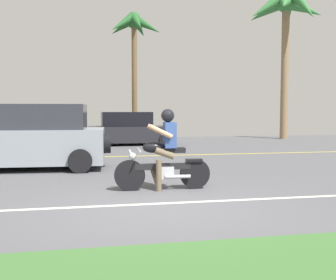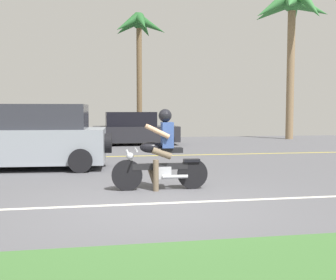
# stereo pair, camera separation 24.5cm
# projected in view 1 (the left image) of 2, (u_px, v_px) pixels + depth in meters

# --- Properties ---
(ground) EXTENTS (56.00, 30.00, 0.04)m
(ground) POSITION_uv_depth(u_px,v_px,m) (138.00, 179.00, 10.10)
(ground) COLOR #545459
(lane_line_near) EXTENTS (50.40, 0.12, 0.01)m
(lane_line_near) POSITION_uv_depth(u_px,v_px,m) (157.00, 204.00, 7.29)
(lane_line_near) COLOR silver
(lane_line_near) RESTS_ON ground
(lane_line_far) EXTENTS (50.40, 0.12, 0.01)m
(lane_line_far) POSITION_uv_depth(u_px,v_px,m) (121.00, 156.00, 14.79)
(lane_line_far) COLOR yellow
(lane_line_far) RESTS_ON ground
(motorcyclist) EXTENTS (2.02, 0.66, 1.69)m
(motorcyclist) POSITION_uv_depth(u_px,v_px,m) (164.00, 156.00, 8.54)
(motorcyclist) COLOR black
(motorcyclist) RESTS_ON ground
(suv_nearby) EXTENTS (4.58, 2.42, 1.83)m
(suv_nearby) POSITION_uv_depth(u_px,v_px,m) (28.00, 137.00, 11.59)
(suv_nearby) COLOR #8C939E
(suv_nearby) RESTS_ON ground
(parked_car_1) EXTENTS (3.98, 1.95, 1.42)m
(parked_car_1) POSITION_uv_depth(u_px,v_px,m) (12.00, 133.00, 17.70)
(parked_car_1) COLOR #232328
(parked_car_1) RESTS_ON ground
(parked_car_2) EXTENTS (4.08, 2.04, 1.58)m
(parked_car_2) POSITION_uv_depth(u_px,v_px,m) (130.00, 130.00, 19.74)
(parked_car_2) COLOR #232328
(parked_car_2) RESTS_ON ground
(palm_tree_0) EXTENTS (4.81, 4.58, 8.75)m
(palm_tree_0) POSITION_uv_depth(u_px,v_px,m) (286.00, 13.00, 23.43)
(palm_tree_0) COLOR #846B4C
(palm_tree_0) RESTS_ON ground
(palm_tree_1) EXTENTS (3.09, 3.08, 6.88)m
(palm_tree_1) POSITION_uv_depth(u_px,v_px,m) (134.00, 33.00, 22.02)
(palm_tree_1) COLOR brown
(palm_tree_1) RESTS_ON ground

